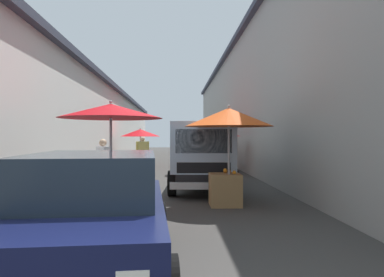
{
  "coord_description": "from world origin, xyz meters",
  "views": [
    {
      "loc": [
        -2.36,
        -0.18,
        1.65
      ],
      "look_at": [
        8.63,
        -0.66,
        1.62
      ],
      "focal_mm": 34.07,
      "sensor_mm": 36.0,
      "label": 1
    }
  ],
  "objects_px": {
    "hatchback_car": "(92,211)",
    "vendor_by_crates": "(143,151)",
    "parked_scooter": "(226,162)",
    "fruit_stall_near_left": "(140,136)",
    "vendor_in_shade": "(103,162)",
    "fruit_stall_near_right": "(228,130)",
    "delivery_truck": "(203,158)",
    "fruit_stall_mid_lane": "(206,137)",
    "fruit_stall_far_left": "(113,134)",
    "fruit_stall_far_right": "(209,136)"
  },
  "relations": [
    {
      "from": "delivery_truck",
      "to": "vendor_in_shade",
      "type": "distance_m",
      "value": 2.96
    },
    {
      "from": "fruit_stall_far_right",
      "to": "vendor_by_crates",
      "type": "bearing_deg",
      "value": 63.64
    },
    {
      "from": "fruit_stall_far_left",
      "to": "fruit_stall_mid_lane",
      "type": "bearing_deg",
      "value": -14.43
    },
    {
      "from": "fruit_stall_near_right",
      "to": "hatchback_car",
      "type": "xyz_separation_m",
      "value": [
        -4.1,
        2.28,
        -1.08
      ]
    },
    {
      "from": "fruit_stall_near_left",
      "to": "parked_scooter",
      "type": "distance_m",
      "value": 5.93
    },
    {
      "from": "fruit_stall_near_left",
      "to": "vendor_by_crates",
      "type": "relative_size",
      "value": 1.37
    },
    {
      "from": "fruit_stall_near_left",
      "to": "hatchback_car",
      "type": "distance_m",
      "value": 16.72
    },
    {
      "from": "fruit_stall_far_right",
      "to": "parked_scooter",
      "type": "height_order",
      "value": "fruit_stall_far_right"
    },
    {
      "from": "fruit_stall_near_left",
      "to": "fruit_stall_far_right",
      "type": "xyz_separation_m",
      "value": [
        -4.92,
        -3.52,
        0.02
      ]
    },
    {
      "from": "fruit_stall_far_left",
      "to": "vendor_in_shade",
      "type": "relative_size",
      "value": 1.52
    },
    {
      "from": "fruit_stall_far_left",
      "to": "delivery_truck",
      "type": "bearing_deg",
      "value": -35.68
    },
    {
      "from": "hatchback_car",
      "to": "fruit_stall_far_left",
      "type": "bearing_deg",
      "value": 5.42
    },
    {
      "from": "fruit_stall_mid_lane",
      "to": "fruit_stall_near_right",
      "type": "bearing_deg",
      "value": 178.08
    },
    {
      "from": "fruit_stall_near_left",
      "to": "fruit_stall_far_right",
      "type": "distance_m",
      "value": 6.05
    },
    {
      "from": "fruit_stall_far_right",
      "to": "vendor_in_shade",
      "type": "distance_m",
      "value": 6.6
    },
    {
      "from": "fruit_stall_far_left",
      "to": "fruit_stall_far_right",
      "type": "height_order",
      "value": "fruit_stall_far_left"
    },
    {
      "from": "hatchback_car",
      "to": "vendor_by_crates",
      "type": "relative_size",
      "value": 2.38
    },
    {
      "from": "delivery_truck",
      "to": "vendor_in_shade",
      "type": "bearing_deg",
      "value": 90.99
    },
    {
      "from": "delivery_truck",
      "to": "vendor_by_crates",
      "type": "bearing_deg",
      "value": 19.3
    },
    {
      "from": "fruit_stall_mid_lane",
      "to": "vendor_by_crates",
      "type": "xyz_separation_m",
      "value": [
        -1.55,
        3.23,
        -0.7
      ]
    },
    {
      "from": "fruit_stall_far_right",
      "to": "delivery_truck",
      "type": "height_order",
      "value": "fruit_stall_far_right"
    },
    {
      "from": "fruit_stall_near_left",
      "to": "hatchback_car",
      "type": "relative_size",
      "value": 0.58
    },
    {
      "from": "fruit_stall_far_left",
      "to": "fruit_stall_mid_lane",
      "type": "relative_size",
      "value": 0.95
    },
    {
      "from": "fruit_stall_near_right",
      "to": "parked_scooter",
      "type": "bearing_deg",
      "value": -7.41
    },
    {
      "from": "fruit_stall_mid_lane",
      "to": "parked_scooter",
      "type": "distance_m",
      "value": 2.38
    },
    {
      "from": "vendor_in_shade",
      "to": "fruit_stall_near_right",
      "type": "bearing_deg",
      "value": -122.57
    },
    {
      "from": "fruit_stall_far_right",
      "to": "vendor_by_crates",
      "type": "height_order",
      "value": "fruit_stall_far_right"
    },
    {
      "from": "fruit_stall_near_left",
      "to": "vendor_in_shade",
      "type": "distance_m",
      "value": 10.41
    },
    {
      "from": "hatchback_car",
      "to": "parked_scooter",
      "type": "height_order",
      "value": "hatchback_car"
    },
    {
      "from": "fruit_stall_near_right",
      "to": "delivery_truck",
      "type": "xyz_separation_m",
      "value": [
        2.22,
        0.44,
        -0.78
      ]
    },
    {
      "from": "fruit_stall_far_right",
      "to": "fruit_stall_mid_lane",
      "type": "bearing_deg",
      "value": -2.58
    },
    {
      "from": "delivery_truck",
      "to": "fruit_stall_near_left",
      "type": "bearing_deg",
      "value": 15.46
    },
    {
      "from": "fruit_stall_far_right",
      "to": "vendor_in_shade",
      "type": "height_order",
      "value": "fruit_stall_far_right"
    },
    {
      "from": "parked_scooter",
      "to": "fruit_stall_near_left",
      "type": "bearing_deg",
      "value": 50.18
    },
    {
      "from": "parked_scooter",
      "to": "vendor_by_crates",
      "type": "bearing_deg",
      "value": 85.45
    },
    {
      "from": "vendor_by_crates",
      "to": "fruit_stall_far_left",
      "type": "bearing_deg",
      "value": -178.4
    },
    {
      "from": "delivery_truck",
      "to": "parked_scooter",
      "type": "height_order",
      "value": "delivery_truck"
    },
    {
      "from": "fruit_stall_near_left",
      "to": "fruit_stall_mid_lane",
      "type": "bearing_deg",
      "value": -116.7
    },
    {
      "from": "delivery_truck",
      "to": "fruit_stall_far_left",
      "type": "bearing_deg",
      "value": 144.32
    },
    {
      "from": "fruit_stall_far_left",
      "to": "delivery_truck",
      "type": "height_order",
      "value": "fruit_stall_far_left"
    },
    {
      "from": "fruit_stall_far_left",
      "to": "fruit_stall_near_left",
      "type": "bearing_deg",
      "value": 3.02
    },
    {
      "from": "fruit_stall_mid_lane",
      "to": "hatchback_car",
      "type": "bearing_deg",
      "value": 169.9
    },
    {
      "from": "fruit_stall_far_right",
      "to": "parked_scooter",
      "type": "distance_m",
      "value": 1.99
    },
    {
      "from": "hatchback_car",
      "to": "vendor_by_crates",
      "type": "distance_m",
      "value": 13.28
    },
    {
      "from": "fruit_stall_mid_lane",
      "to": "delivery_truck",
      "type": "relative_size",
      "value": 0.51
    },
    {
      "from": "fruit_stall_far_right",
      "to": "delivery_truck",
      "type": "xyz_separation_m",
      "value": [
        -5.41,
        0.66,
        -0.68
      ]
    },
    {
      "from": "fruit_stall_near_left",
      "to": "vendor_in_shade",
      "type": "bearing_deg",
      "value": 179.45
    },
    {
      "from": "fruit_stall_near_left",
      "to": "fruit_stall_mid_lane",
      "type": "xyz_separation_m",
      "value": [
        -1.84,
        -3.66,
        -0.03
      ]
    },
    {
      "from": "vendor_by_crates",
      "to": "parked_scooter",
      "type": "relative_size",
      "value": 1.02
    },
    {
      "from": "fruit_stall_near_left",
      "to": "fruit_stall_far_right",
      "type": "relative_size",
      "value": 0.81
    }
  ]
}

